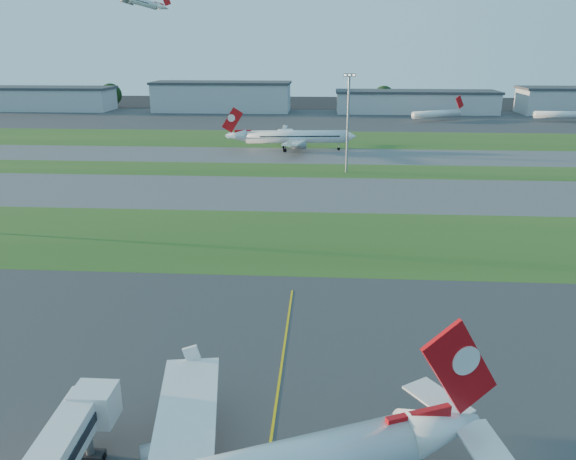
# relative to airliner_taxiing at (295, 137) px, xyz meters

# --- Properties ---
(ground) EXTENTS (700.00, 700.00, 0.00)m
(ground) POSITION_rel_airliner_taxiing_xyz_m (0.67, -140.71, -4.39)
(ground) COLOR black
(ground) RESTS_ON ground
(apron_near) EXTENTS (300.00, 70.00, 0.01)m
(apron_near) POSITION_rel_airliner_taxiing_xyz_m (0.67, -140.71, -4.39)
(apron_near) COLOR #333335
(apron_near) RESTS_ON ground
(grass_strip_a) EXTENTS (300.00, 34.00, 0.01)m
(grass_strip_a) POSITION_rel_airliner_taxiing_xyz_m (0.67, -88.71, -4.39)
(grass_strip_a) COLOR #264F1A
(grass_strip_a) RESTS_ON ground
(taxiway_a) EXTENTS (300.00, 32.00, 0.01)m
(taxiway_a) POSITION_rel_airliner_taxiing_xyz_m (0.67, -55.71, -4.39)
(taxiway_a) COLOR #515154
(taxiway_a) RESTS_ON ground
(grass_strip_b) EXTENTS (300.00, 18.00, 0.01)m
(grass_strip_b) POSITION_rel_airliner_taxiing_xyz_m (0.67, -30.71, -4.39)
(grass_strip_b) COLOR #264F1A
(grass_strip_b) RESTS_ON ground
(taxiway_b) EXTENTS (300.00, 26.00, 0.01)m
(taxiway_b) POSITION_rel_airliner_taxiing_xyz_m (0.67, -8.71, -4.39)
(taxiway_b) COLOR #515154
(taxiway_b) RESTS_ON ground
(grass_strip_c) EXTENTS (300.00, 40.00, 0.01)m
(grass_strip_c) POSITION_rel_airliner_taxiing_xyz_m (0.67, 24.29, -4.39)
(grass_strip_c) COLOR #264F1A
(grass_strip_c) RESTS_ON ground
(apron_far) EXTENTS (400.00, 80.00, 0.01)m
(apron_far) POSITION_rel_airliner_taxiing_xyz_m (0.67, 84.29, -4.39)
(apron_far) COLOR #333335
(apron_far) RESTS_ON ground
(yellow_line) EXTENTS (0.25, 60.00, 0.02)m
(yellow_line) POSITION_rel_airliner_taxiing_xyz_m (5.67, -140.71, -4.39)
(yellow_line) COLOR gold
(yellow_line) RESTS_ON ground
(airliner_taxiing) EXTENTS (40.04, 33.80, 12.51)m
(airliner_taxiing) POSITION_rel_airliner_taxiing_xyz_m (0.00, 0.00, 0.00)
(airliner_taxiing) COLOR white
(airliner_taxiing) RESTS_ON ground
(mini_jet_near) EXTENTS (25.81, 15.48, 9.48)m
(mini_jet_near) POSITION_rel_airliner_taxiing_xyz_m (60.41, 81.22, -1.11)
(mini_jet_near) COLOR white
(mini_jet_near) RESTS_ON ground
(mini_jet_far) EXTENTS (28.64, 4.81, 9.48)m
(mini_jet_far) POSITION_rel_airliner_taxiing_xyz_m (116.86, 81.83, -1.11)
(mini_jet_far) COLOR white
(mini_jet_far) RESTS_ON ground
(light_mast_centre) EXTENTS (3.20, 0.70, 25.80)m
(light_mast_centre) POSITION_rel_airliner_taxiing_xyz_m (15.67, -32.71, 10.42)
(light_mast_centre) COLOR gray
(light_mast_centre) RESTS_ON ground
(hangar_far_west) EXTENTS (91.80, 23.00, 12.20)m
(hangar_far_west) POSITION_rel_airliner_taxiing_xyz_m (-149.33, 114.29, 1.74)
(hangar_far_west) COLOR #ABAFB3
(hangar_far_west) RESTS_ON ground
(hangar_west) EXTENTS (71.40, 23.00, 15.20)m
(hangar_west) POSITION_rel_airliner_taxiing_xyz_m (-44.33, 114.29, 3.24)
(hangar_west) COLOR #ABAFB3
(hangar_west) RESTS_ON ground
(hangar_east) EXTENTS (81.60, 23.00, 11.20)m
(hangar_east) POSITION_rel_airliner_taxiing_xyz_m (55.67, 114.29, 1.24)
(hangar_east) COLOR #ABAFB3
(hangar_east) RESTS_ON ground
(tree_west) EXTENTS (12.10, 12.10, 13.20)m
(tree_west) POSITION_rel_airliner_taxiing_xyz_m (-109.33, 129.29, 2.75)
(tree_west) COLOR black
(tree_west) RESTS_ON ground
(tree_mid_west) EXTENTS (9.90, 9.90, 10.80)m
(tree_mid_west) POSITION_rel_airliner_taxiing_xyz_m (-19.33, 125.29, 1.44)
(tree_mid_west) COLOR black
(tree_mid_west) RESTS_ON ground
(tree_mid_east) EXTENTS (11.55, 11.55, 12.60)m
(tree_mid_east) POSITION_rel_airliner_taxiing_xyz_m (40.67, 128.29, 2.42)
(tree_mid_east) COLOR black
(tree_mid_east) RESTS_ON ground
(tree_east) EXTENTS (10.45, 10.45, 11.40)m
(tree_east) POSITION_rel_airliner_taxiing_xyz_m (115.67, 126.29, 1.77)
(tree_east) COLOR black
(tree_east) RESTS_ON ground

